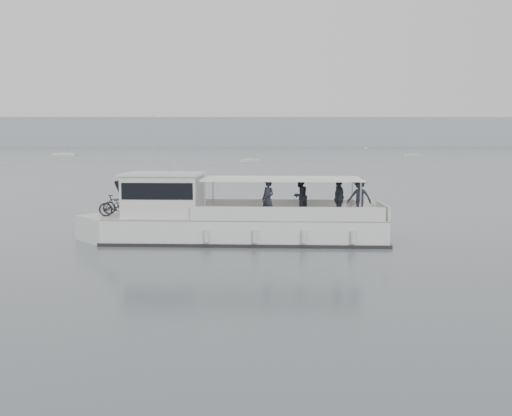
{
  "coord_description": "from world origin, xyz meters",
  "views": [
    {
      "loc": [
        2.1,
        -26.83,
        4.75
      ],
      "look_at": [
        2.34,
        0.23,
        1.6
      ],
      "focal_mm": 40.0,
      "sensor_mm": 36.0,
      "label": 1
    }
  ],
  "objects": [
    {
      "name": "ground",
      "position": [
        0.0,
        0.0,
        0.0
      ],
      "size": [
        1400.0,
        1400.0,
        0.0
      ],
      "primitive_type": "plane",
      "color": "#505A5F",
      "rests_on": "ground"
    },
    {
      "name": "moored_fleet",
      "position": [
        -30.44,
        183.54,
        0.36
      ],
      "size": [
        404.64,
        357.34,
        10.39
      ],
      "color": "silver",
      "rests_on": "ground"
    },
    {
      "name": "tour_boat",
      "position": [
        0.53,
        0.3,
        1.03
      ],
      "size": [
        15.08,
        4.5,
        6.29
      ],
      "rotation": [
        0.0,
        0.0,
        -0.05
      ],
      "color": "silver",
      "rests_on": "ground"
    },
    {
      "name": "headland",
      "position": [
        0.0,
        560.0,
        14.0
      ],
      "size": [
        1400.0,
        90.0,
        28.0
      ],
      "primitive_type": "cube",
      "color": "#939EA8",
      "rests_on": "ground"
    }
  ]
}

